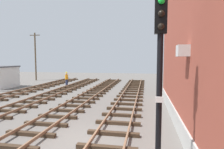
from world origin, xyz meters
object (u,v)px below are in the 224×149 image
Objects in this scene: track_worker_foreground at (67,79)px; signal_mast at (160,65)px; control_hut at (0,77)px; parked_car_white at (0,77)px; utility_pole_far at (35,56)px.

signal_mast is at bearing -58.63° from track_worker_foreground.
parked_car_white is at bearing 131.30° from control_hut.
utility_pole_far is 9.84m from track_worker_foreground.
utility_pole_far is (-18.93, 23.32, 0.77)m from signal_mast.
parked_car_white is at bearing -125.74° from utility_pole_far.
control_hut is 0.90× the size of parked_car_white.
track_worker_foreground is at bearing 25.47° from control_hut.
control_hut is at bearing -48.70° from parked_car_white.
control_hut is 0.47× the size of utility_pole_far.
control_hut is at bearing 141.29° from signal_mast.
utility_pole_far reaches higher than track_worker_foreground.
parked_car_white is 2.25× the size of track_worker_foreground.
signal_mast is 1.44× the size of control_hut.
utility_pole_far is at bearing 54.26° from parked_car_white.
parked_car_white is (-3.63, 4.14, -0.49)m from control_hut.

